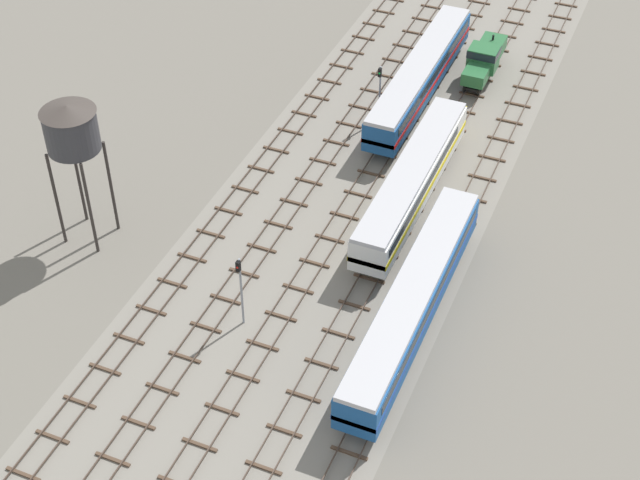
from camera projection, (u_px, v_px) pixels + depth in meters
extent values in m
plane|color=slate|center=(360.00, 191.00, 78.30)|extent=(480.00, 480.00, 0.00)
cube|color=gray|center=(360.00, 191.00, 78.30)|extent=(21.39, 176.00, 0.01)
cube|color=#47382D|center=(261.00, 156.00, 81.61)|extent=(0.07, 126.00, 0.15)
cube|color=#47382D|center=(276.00, 160.00, 81.19)|extent=(0.07, 126.00, 0.15)
cube|color=brown|center=(23.00, 474.00, 57.48)|extent=(2.40, 0.22, 0.14)
cube|color=brown|center=(53.00, 437.00, 59.57)|extent=(2.40, 0.22, 0.14)
cube|color=brown|center=(80.00, 402.00, 61.66)|extent=(2.40, 0.22, 0.14)
cube|color=brown|center=(105.00, 369.00, 63.75)|extent=(2.40, 0.22, 0.14)
cube|color=brown|center=(129.00, 339.00, 65.84)|extent=(2.40, 0.22, 0.14)
cube|color=brown|center=(151.00, 310.00, 67.92)|extent=(2.40, 0.22, 0.14)
cube|color=brown|center=(172.00, 283.00, 70.01)|extent=(2.40, 0.22, 0.14)
cube|color=brown|center=(192.00, 258.00, 72.10)|extent=(2.40, 0.22, 0.14)
cube|color=brown|center=(211.00, 234.00, 74.19)|extent=(2.40, 0.22, 0.14)
cube|color=brown|center=(229.00, 211.00, 76.28)|extent=(2.40, 0.22, 0.14)
cube|color=brown|center=(245.00, 189.00, 78.36)|extent=(2.40, 0.22, 0.14)
cube|color=brown|center=(261.00, 169.00, 80.45)|extent=(2.40, 0.22, 0.14)
cube|color=brown|center=(276.00, 150.00, 82.54)|extent=(2.40, 0.22, 0.14)
cube|color=brown|center=(290.00, 131.00, 84.63)|extent=(2.40, 0.22, 0.14)
cube|color=brown|center=(304.00, 114.00, 86.72)|extent=(2.40, 0.22, 0.14)
cube|color=brown|center=(317.00, 97.00, 88.80)|extent=(2.40, 0.22, 0.14)
cube|color=brown|center=(329.00, 81.00, 90.89)|extent=(2.40, 0.22, 0.14)
cube|color=brown|center=(341.00, 66.00, 92.98)|extent=(2.40, 0.22, 0.14)
cube|color=brown|center=(353.00, 52.00, 95.07)|extent=(2.40, 0.22, 0.14)
cube|color=brown|center=(363.00, 38.00, 97.16)|extent=(2.40, 0.22, 0.14)
cube|color=brown|center=(374.00, 25.00, 99.25)|extent=(2.40, 0.22, 0.14)
cube|color=brown|center=(384.00, 12.00, 101.33)|extent=(2.40, 0.22, 0.14)
cube|color=brown|center=(393.00, 0.00, 103.42)|extent=(2.40, 0.22, 0.14)
cube|color=#47382D|center=(308.00, 168.00, 80.34)|extent=(0.07, 126.00, 0.15)
cube|color=#47382D|center=(324.00, 172.00, 79.92)|extent=(0.07, 126.00, 0.15)
cube|color=brown|center=(113.00, 459.00, 58.30)|extent=(2.40, 0.22, 0.14)
cube|color=brown|center=(138.00, 423.00, 60.38)|extent=(2.40, 0.22, 0.14)
cube|color=brown|center=(162.00, 389.00, 62.47)|extent=(2.40, 0.22, 0.14)
cube|color=brown|center=(185.00, 357.00, 64.56)|extent=(2.40, 0.22, 0.14)
cube|color=brown|center=(206.00, 327.00, 66.65)|extent=(2.40, 0.22, 0.14)
cube|color=brown|center=(226.00, 299.00, 68.74)|extent=(2.40, 0.22, 0.14)
cube|color=brown|center=(244.00, 273.00, 70.83)|extent=(2.40, 0.22, 0.14)
cube|color=brown|center=(262.00, 248.00, 72.91)|extent=(2.40, 0.22, 0.14)
cube|color=brown|center=(278.00, 225.00, 75.00)|extent=(2.40, 0.22, 0.14)
cube|color=brown|center=(294.00, 202.00, 77.09)|extent=(2.40, 0.22, 0.14)
cube|color=brown|center=(309.00, 181.00, 79.18)|extent=(2.40, 0.22, 0.14)
cube|color=brown|center=(323.00, 161.00, 81.27)|extent=(2.40, 0.22, 0.14)
cube|color=brown|center=(336.00, 143.00, 83.35)|extent=(2.40, 0.22, 0.14)
cube|color=brown|center=(349.00, 125.00, 85.44)|extent=(2.40, 0.22, 0.14)
cube|color=brown|center=(361.00, 107.00, 87.53)|extent=(2.40, 0.22, 0.14)
cube|color=brown|center=(373.00, 91.00, 89.62)|extent=(2.40, 0.22, 0.14)
cube|color=brown|center=(384.00, 75.00, 91.71)|extent=(2.40, 0.22, 0.14)
cube|color=brown|center=(394.00, 60.00, 93.80)|extent=(2.40, 0.22, 0.14)
cube|color=brown|center=(404.00, 46.00, 95.88)|extent=(2.40, 0.22, 0.14)
cube|color=brown|center=(414.00, 33.00, 97.97)|extent=(2.40, 0.22, 0.14)
cube|color=brown|center=(423.00, 19.00, 100.06)|extent=(2.40, 0.22, 0.14)
cube|color=brown|center=(432.00, 7.00, 102.15)|extent=(2.40, 0.22, 0.14)
cube|color=#47382D|center=(357.00, 180.00, 79.06)|extent=(0.07, 126.00, 0.15)
cube|color=#47382D|center=(373.00, 184.00, 78.64)|extent=(0.07, 126.00, 0.15)
cube|color=brown|center=(200.00, 445.00, 59.11)|extent=(2.40, 0.22, 0.14)
cube|color=brown|center=(222.00, 409.00, 61.20)|extent=(2.40, 0.22, 0.14)
cube|color=brown|center=(243.00, 376.00, 63.29)|extent=(2.40, 0.22, 0.14)
cube|color=brown|center=(263.00, 345.00, 65.38)|extent=(2.40, 0.22, 0.14)
cube|color=brown|center=(281.00, 316.00, 67.46)|extent=(2.40, 0.22, 0.14)
cube|color=brown|center=(298.00, 289.00, 69.55)|extent=(2.40, 0.22, 0.14)
cube|color=brown|center=(314.00, 263.00, 71.64)|extent=(2.40, 0.22, 0.14)
cube|color=brown|center=(330.00, 239.00, 73.73)|extent=(2.40, 0.22, 0.14)
cube|color=brown|center=(344.00, 216.00, 75.82)|extent=(2.40, 0.22, 0.14)
cube|color=brown|center=(358.00, 194.00, 77.90)|extent=(2.40, 0.22, 0.14)
cube|color=brown|center=(371.00, 174.00, 79.99)|extent=(2.40, 0.22, 0.14)
cube|color=brown|center=(383.00, 154.00, 82.08)|extent=(2.40, 0.22, 0.14)
cube|color=brown|center=(395.00, 135.00, 84.17)|extent=(2.40, 0.22, 0.14)
cube|color=brown|center=(406.00, 118.00, 86.26)|extent=(2.40, 0.22, 0.14)
cube|color=brown|center=(417.00, 101.00, 88.35)|extent=(2.40, 0.22, 0.14)
cube|color=brown|center=(427.00, 85.00, 90.43)|extent=(2.40, 0.22, 0.14)
cube|color=brown|center=(437.00, 70.00, 92.52)|extent=(2.40, 0.22, 0.14)
cube|color=brown|center=(446.00, 55.00, 94.61)|extent=(2.40, 0.22, 0.14)
cube|color=brown|center=(455.00, 41.00, 96.70)|extent=(2.40, 0.22, 0.14)
cube|color=brown|center=(463.00, 27.00, 98.79)|extent=(2.40, 0.22, 0.14)
cube|color=brown|center=(471.00, 15.00, 100.87)|extent=(2.40, 0.22, 0.14)
cube|color=brown|center=(479.00, 2.00, 102.96)|extent=(2.40, 0.22, 0.14)
cube|color=#47382D|center=(407.00, 193.00, 77.79)|extent=(0.07, 126.00, 0.15)
cube|color=#47382D|center=(424.00, 197.00, 77.37)|extent=(0.07, 126.00, 0.15)
cube|color=brown|center=(264.00, 468.00, 57.84)|extent=(2.40, 0.22, 0.14)
cube|color=brown|center=(284.00, 431.00, 59.93)|extent=(2.40, 0.22, 0.14)
cube|color=brown|center=(304.00, 396.00, 62.01)|extent=(2.40, 0.22, 0.14)
cube|color=brown|center=(322.00, 364.00, 64.10)|extent=(2.40, 0.22, 0.14)
cube|color=brown|center=(338.00, 334.00, 66.19)|extent=(2.40, 0.22, 0.14)
cube|color=brown|center=(354.00, 305.00, 68.28)|extent=(2.40, 0.22, 0.14)
cube|color=brown|center=(369.00, 279.00, 70.37)|extent=(2.40, 0.22, 0.14)
cube|color=brown|center=(383.00, 253.00, 72.45)|extent=(2.40, 0.22, 0.14)
cube|color=brown|center=(396.00, 230.00, 74.54)|extent=(2.40, 0.22, 0.14)
cube|color=brown|center=(409.00, 207.00, 76.63)|extent=(2.40, 0.22, 0.14)
cube|color=brown|center=(421.00, 186.00, 78.72)|extent=(2.40, 0.22, 0.14)
cube|color=brown|center=(432.00, 166.00, 80.81)|extent=(2.40, 0.22, 0.14)
cube|color=brown|center=(443.00, 147.00, 82.89)|extent=(2.40, 0.22, 0.14)
cube|color=brown|center=(453.00, 128.00, 84.98)|extent=(2.40, 0.22, 0.14)
cube|color=brown|center=(463.00, 111.00, 87.07)|extent=(2.40, 0.22, 0.14)
cube|color=brown|center=(472.00, 95.00, 89.16)|extent=(2.40, 0.22, 0.14)
cube|color=brown|center=(481.00, 79.00, 91.25)|extent=(2.40, 0.22, 0.14)
cube|color=brown|center=(489.00, 64.00, 93.34)|extent=(2.40, 0.22, 0.14)
cube|color=brown|center=(497.00, 49.00, 95.42)|extent=(2.40, 0.22, 0.14)
cube|color=brown|center=(505.00, 36.00, 97.51)|extent=(2.40, 0.22, 0.14)
cube|color=brown|center=(512.00, 22.00, 99.60)|extent=(2.40, 0.22, 0.14)
cube|color=brown|center=(519.00, 10.00, 101.69)|extent=(2.40, 0.22, 0.14)
cube|color=#47382D|center=(458.00, 206.00, 76.52)|extent=(0.07, 126.00, 0.15)
cube|color=#47382D|center=(476.00, 210.00, 76.10)|extent=(0.07, 126.00, 0.15)
cube|color=brown|center=(349.00, 453.00, 58.65)|extent=(2.40, 0.22, 0.14)
cube|color=brown|center=(367.00, 417.00, 60.74)|extent=(2.40, 0.22, 0.14)
cube|color=brown|center=(383.00, 383.00, 62.83)|extent=(2.40, 0.22, 0.14)
cube|color=brown|center=(398.00, 352.00, 64.92)|extent=(2.40, 0.22, 0.14)
cube|color=brown|center=(412.00, 322.00, 67.00)|extent=(2.40, 0.22, 0.14)
cube|color=brown|center=(426.00, 295.00, 69.09)|extent=(2.40, 0.22, 0.14)
cube|color=brown|center=(438.00, 269.00, 71.18)|extent=(2.40, 0.22, 0.14)
cube|color=brown|center=(450.00, 244.00, 73.27)|extent=(2.40, 0.22, 0.14)
cube|color=brown|center=(462.00, 221.00, 75.36)|extent=(2.40, 0.22, 0.14)
cube|color=brown|center=(472.00, 199.00, 77.44)|extent=(2.40, 0.22, 0.14)
cube|color=brown|center=(482.00, 178.00, 79.53)|extent=(2.40, 0.22, 0.14)
cube|color=brown|center=(492.00, 158.00, 81.62)|extent=(2.40, 0.22, 0.14)
cube|color=brown|center=(501.00, 139.00, 83.71)|extent=(2.40, 0.22, 0.14)
cube|color=brown|center=(510.00, 122.00, 85.80)|extent=(2.40, 0.22, 0.14)
cube|color=brown|center=(518.00, 105.00, 87.89)|extent=(2.40, 0.22, 0.14)
cube|color=brown|center=(526.00, 88.00, 89.97)|extent=(2.40, 0.22, 0.14)
cube|color=brown|center=(533.00, 73.00, 92.06)|extent=(2.40, 0.22, 0.14)
cube|color=brown|center=(540.00, 58.00, 94.15)|extent=(2.40, 0.22, 0.14)
cube|color=brown|center=(547.00, 44.00, 96.24)|extent=(2.40, 0.22, 0.14)
cube|color=brown|center=(554.00, 30.00, 98.33)|extent=(2.40, 0.22, 0.14)
cube|color=brown|center=(560.00, 17.00, 100.41)|extent=(2.40, 0.22, 0.14)
cube|color=brown|center=(566.00, 5.00, 102.50)|extent=(2.40, 0.22, 0.14)
cube|color=#194C8C|center=(412.00, 302.00, 65.14)|extent=(2.90, 22.00, 2.60)
cube|color=#193F99|center=(412.00, 305.00, 65.31)|extent=(2.96, 22.00, 0.40)
cube|color=black|center=(413.00, 296.00, 64.72)|extent=(2.96, 20.24, 0.70)
cube|color=#B7B7BC|center=(414.00, 287.00, 64.17)|extent=(2.67, 22.00, 0.36)
cylinder|color=black|center=(434.00, 251.00, 71.67)|extent=(0.13, 0.84, 0.84)
cylinder|color=black|center=(453.00, 256.00, 71.25)|extent=(0.13, 0.84, 0.84)
cylinder|color=black|center=(441.00, 237.00, 72.93)|extent=(0.13, 0.84, 0.84)
cylinder|color=black|center=(459.00, 242.00, 72.50)|extent=(0.13, 0.84, 0.84)
cube|color=black|center=(447.00, 246.00, 72.09)|extent=(1.68, 2.20, 0.24)
cylinder|color=black|center=(352.00, 415.00, 60.03)|extent=(0.13, 0.84, 0.84)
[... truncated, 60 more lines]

